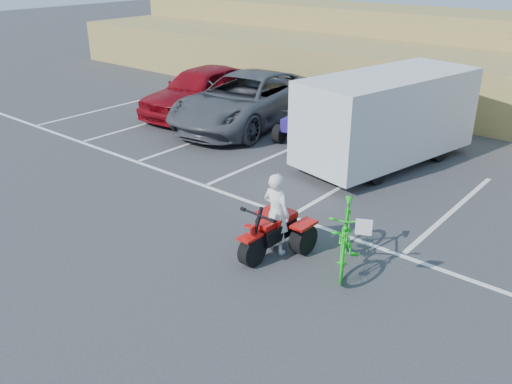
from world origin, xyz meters
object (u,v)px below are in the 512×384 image
Objects in this scene: quad_atv_blue at (302,140)px; quad_atv_green at (365,170)px; red_trike_atv at (271,253)px; green_dirt_bike at (346,235)px; grey_pickup at (246,100)px; cargo_trailer at (387,116)px; red_car at (202,90)px; rider at (276,213)px.

quad_atv_green is (2.79, -0.97, 0.00)m from quad_atv_blue.
red_trike_atv is 0.96× the size of quad_atv_blue.
green_dirt_bike is 5.08m from quad_atv_green.
grey_pickup is 5.40m from cargo_trailer.
red_trike_atv is at bearing -71.49° from cargo_trailer.
cargo_trailer reaches higher than grey_pickup.
cargo_trailer is (-0.70, 5.98, 1.35)m from red_trike_atv.
red_car reaches higher than quad_atv_blue.
grey_pickup reaches higher than quad_atv_green.
grey_pickup is 3.89× the size of quad_atv_green.
green_dirt_bike is at bearing -57.74° from cargo_trailer.
red_car is at bearing 143.88° from red_trike_atv.
quad_atv_blue is 2.95m from quad_atv_green.
red_car reaches higher than green_dirt_bike.
grey_pickup is at bearing 163.16° from quad_atv_green.
green_dirt_bike is 1.30× the size of quad_atv_green.
quad_atv_green is (5.28, -1.16, -0.86)m from grey_pickup.
rider is at bearing 170.27° from green_dirt_bike.
green_dirt_bike is at bearing -35.25° from red_car.
quad_atv_blue is (4.59, -0.20, -0.87)m from red_car.
quad_atv_green is at bearing -79.36° from rider.
grey_pickup reaches higher than rider.
red_car reaches higher than quad_atv_green.
rider is at bearing -53.47° from grey_pickup.
rider is at bearing 90.00° from red_trike_atv.
rider is 1.03× the size of quad_atv_green.
cargo_trailer is at bearing 83.13° from green_dirt_bike.
red_car is 0.90× the size of cargo_trailer.
red_car reaches higher than red_trike_atv.
green_dirt_bike reaches higher than red_trike_atv.
grey_pickup is at bearing 135.48° from red_trike_atv.
quad_atv_blue is at bearing -170.71° from cargo_trailer.
grey_pickup is at bearing 114.88° from green_dirt_bike.
quad_atv_green is (-0.80, 4.99, -0.82)m from rider.
cargo_trailer is (5.37, -0.33, 0.48)m from grey_pickup.
red_trike_atv is at bearing 90.00° from rider.
grey_pickup is (-6.07, 6.15, 0.04)m from rider.
quad_atv_green is (-0.79, 5.14, 0.00)m from red_trike_atv.
cargo_trailer reaches higher than green_dirt_bike.
grey_pickup reaches higher than green_dirt_bike.
quad_atv_green reaches higher than red_trike_atv.
quad_atv_green is at bearing -20.52° from grey_pickup.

